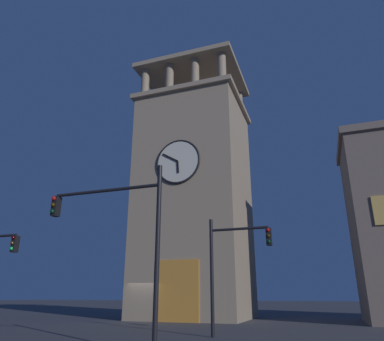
% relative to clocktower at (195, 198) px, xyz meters
% --- Properties ---
extents(ground_plane, '(200.00, 200.00, 0.00)m').
position_rel_clocktower_xyz_m(ground_plane, '(2.49, 3.55, -9.34)').
color(ground_plane, '#424247').
extents(clocktower, '(8.75, 8.28, 24.37)m').
position_rel_clocktower_xyz_m(clocktower, '(0.00, 0.00, 0.00)').
color(clocktower, gray).
rests_on(clocktower, ground_plane).
extents(traffic_signal_near, '(2.81, 0.41, 5.03)m').
position_rel_clocktower_xyz_m(traffic_signal_near, '(-5.70, 11.48, -6.07)').
color(traffic_signal_near, black).
rests_on(traffic_signal_near, ground_plane).
extents(traffic_signal_mid, '(4.47, 0.41, 5.98)m').
position_rel_clocktower_xyz_m(traffic_signal_mid, '(-3.04, 16.62, -5.42)').
color(traffic_signal_mid, black).
rests_on(traffic_signal_mid, ground_plane).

